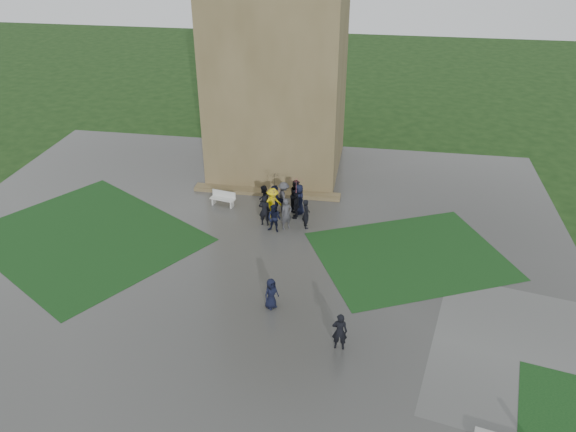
% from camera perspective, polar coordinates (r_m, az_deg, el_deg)
% --- Properties ---
extents(ground, '(120.00, 120.00, 0.00)m').
position_cam_1_polar(ground, '(25.66, -6.87, -8.39)').
color(ground, black).
extents(plaza, '(34.00, 34.00, 0.02)m').
position_cam_1_polar(plaza, '(27.20, -5.75, -5.86)').
color(plaza, '#393836').
rests_on(plaza, ground).
extents(lawn_inset_left, '(14.10, 13.46, 0.01)m').
position_cam_1_polar(lawn_inset_left, '(31.75, -19.84, -2.03)').
color(lawn_inset_left, '#123313').
rests_on(lawn_inset_left, plaza).
extents(lawn_inset_right, '(11.12, 10.15, 0.01)m').
position_cam_1_polar(lawn_inset_right, '(29.02, 12.30, -3.94)').
color(lawn_inset_right, '#123313').
rests_on(lawn_inset_right, plaza).
extents(tower, '(8.00, 8.00, 18.00)m').
position_cam_1_polar(tower, '(35.59, -1.00, 18.55)').
color(tower, brown).
rests_on(tower, ground).
extents(tower_plinth, '(9.00, 0.80, 0.22)m').
position_cam_1_polar(tower_plinth, '(34.33, -2.18, 2.45)').
color(tower_plinth, brown).
rests_on(tower_plinth, plaza).
extents(bench, '(1.55, 0.75, 0.86)m').
position_cam_1_polar(bench, '(33.06, -6.61, 1.80)').
color(bench, silver).
rests_on(bench, plaza).
extents(visitor_cluster, '(3.20, 3.51, 2.50)m').
position_cam_1_polar(visitor_cluster, '(31.25, -0.55, 1.66)').
color(visitor_cluster, black).
rests_on(visitor_cluster, plaza).
extents(pedestrian_mid, '(0.83, 0.86, 1.46)m').
position_cam_1_polar(pedestrian_mid, '(24.59, -1.72, -7.87)').
color(pedestrian_mid, black).
rests_on(pedestrian_mid, plaza).
extents(pedestrian_near, '(0.62, 0.42, 1.68)m').
position_cam_1_polar(pedestrian_near, '(22.58, 5.27, -11.59)').
color(pedestrian_near, black).
rests_on(pedestrian_near, plaza).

